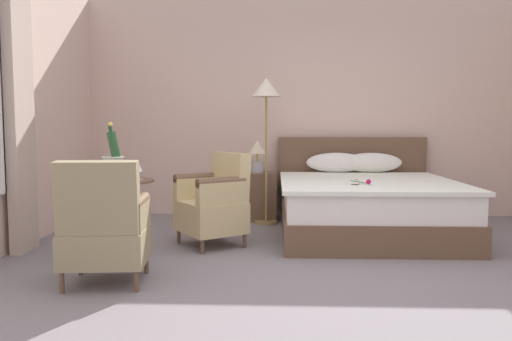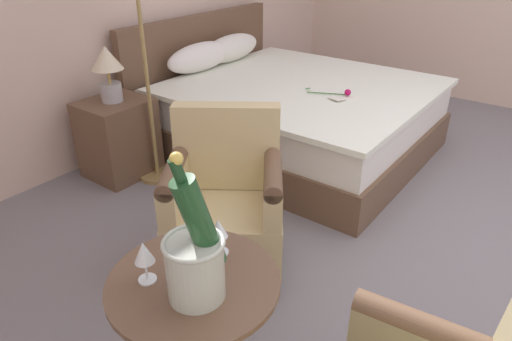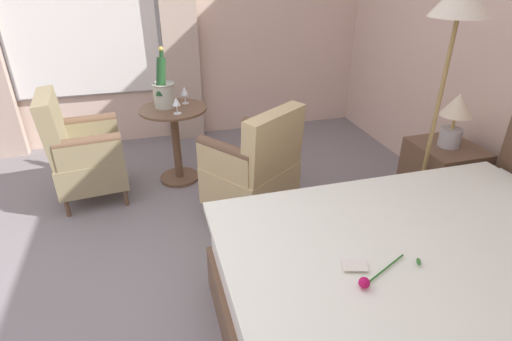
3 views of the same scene
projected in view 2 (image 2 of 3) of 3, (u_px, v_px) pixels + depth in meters
ground_plane at (499, 259)px, 2.64m from camera, size 7.40×7.40×0.00m
bed at (288, 111)px, 3.89m from camera, size 1.87×2.14×1.02m
nightstand at (118, 138)px, 3.45m from camera, size 0.50×0.43×0.59m
bedside_lamp at (108, 68)px, 3.20m from camera, size 0.22×0.22×0.40m
side_table_round at (198, 340)px, 1.61m from camera, size 0.57×0.57×0.68m
champagne_bucket at (196, 257)px, 1.35m from camera, size 0.19×0.19×0.50m
wine_glass_near_bucket at (218, 230)px, 1.56m from camera, size 0.07×0.07×0.14m
wine_glass_near_edge at (144, 254)px, 1.43m from camera, size 0.07×0.07×0.15m
armchair_by_window at (226, 203)px, 2.41m from camera, size 0.78×0.79×0.90m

